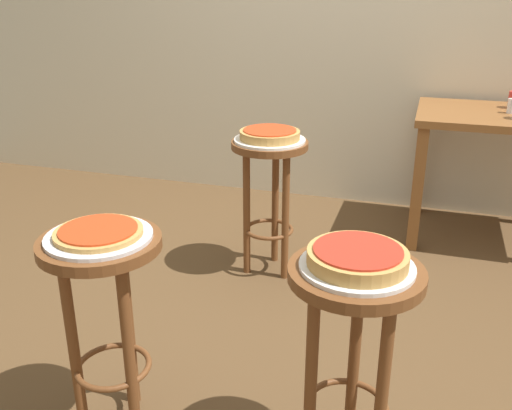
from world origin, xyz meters
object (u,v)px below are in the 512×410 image
object	(u,v)px
pizza_middle	(358,257)
dining_table	(506,135)
pizza_leftside	(270,134)
serving_plate_leftside	(270,140)
serving_plate_foreground	(99,237)
stool_leftside	(269,178)
stool_middle	(352,327)
pizza_foreground	(98,232)
stool_foreground	(105,292)
condiment_shaker	(511,106)
serving_plate_middle	(357,266)

from	to	relation	value
pizza_middle	dining_table	distance (m)	2.03
pizza_leftside	serving_plate_leftside	bearing A→B (deg)	0.00
serving_plate_leftside	pizza_middle	bearing A→B (deg)	-63.77
serving_plate_foreground	stool_leftside	distance (m)	1.25
serving_plate_foreground	pizza_middle	size ratio (longest dim) A/B	1.19
stool_middle	dining_table	world-z (taller)	dining_table
serving_plate_leftside	pizza_foreground	bearing A→B (deg)	-98.45
stool_leftside	stool_foreground	bearing A→B (deg)	-98.45
serving_plate_foreground	condiment_shaker	bearing A→B (deg)	56.48
stool_foreground	dining_table	size ratio (longest dim) A/B	0.71
serving_plate_foreground	dining_table	bearing A→B (deg)	56.46
stool_leftside	serving_plate_leftside	bearing A→B (deg)	-45.00
pizza_middle	pizza_leftside	xyz separation A→B (m)	(-0.58, 1.18, 0.00)
serving_plate_foreground	serving_plate_leftside	bearing A→B (deg)	81.55
stool_middle	pizza_leftside	bearing A→B (deg)	116.23
stool_leftside	dining_table	distance (m)	1.38
pizza_middle	pizza_leftside	distance (m)	1.32
pizza_foreground	pizza_leftside	world-z (taller)	pizza_leftside
serving_plate_foreground	stool_middle	bearing A→B (deg)	2.88
serving_plate_foreground	serving_plate_middle	size ratio (longest dim) A/B	1.03
serving_plate_leftside	dining_table	distance (m)	1.38
pizza_foreground	serving_plate_leftside	distance (m)	1.23
stool_middle	condiment_shaker	size ratio (longest dim) A/B	8.81
stool_foreground	pizza_leftside	xyz separation A→B (m)	(0.18, 1.22, 0.22)
dining_table	condiment_shaker	bearing A→B (deg)	-170.76
serving_plate_foreground	condiment_shaker	xyz separation A→B (m)	(1.32, 1.99, 0.08)
stool_leftside	condiment_shaker	world-z (taller)	condiment_shaker
condiment_shaker	serving_plate_leftside	bearing A→B (deg)	-145.93
stool_foreground	stool_middle	bearing A→B (deg)	2.88
serving_plate_foreground	dining_table	xyz separation A→B (m)	(1.32, 1.99, -0.08)
condiment_shaker	serving_plate_foreground	bearing A→B (deg)	-123.52
pizza_middle	stool_leftside	xyz separation A→B (m)	(-0.58, 1.18, -0.22)
stool_middle	condiment_shaker	xyz separation A→B (m)	(0.55, 1.95, 0.27)
stool_middle	serving_plate_leftside	bearing A→B (deg)	116.23
pizza_foreground	dining_table	xyz separation A→B (m)	(1.32, 1.99, -0.10)
stool_middle	pizza_leftside	xyz separation A→B (m)	(-0.58, 1.18, 0.22)
dining_table	serving_plate_foreground	bearing A→B (deg)	-123.54
pizza_foreground	pizza_middle	xyz separation A→B (m)	(0.76, 0.04, 0.01)
pizza_foreground	dining_table	size ratio (longest dim) A/B	0.27
stool_middle	serving_plate_leftside	size ratio (longest dim) A/B	2.01
stool_foreground	stool_leftside	xyz separation A→B (m)	(0.18, 1.22, 0.00)
stool_leftside	pizza_leftside	xyz separation A→B (m)	(0.00, -0.00, 0.22)
dining_table	condiment_shaker	xyz separation A→B (m)	(-0.00, -0.00, 0.16)
serving_plate_leftside	serving_plate_foreground	bearing A→B (deg)	-98.45
stool_middle	stool_leftside	size ratio (longest dim) A/B	1.00
stool_middle	dining_table	bearing A→B (deg)	74.13
dining_table	condiment_shaker	world-z (taller)	condiment_shaker
pizza_foreground	serving_plate_leftside	size ratio (longest dim) A/B	0.77
serving_plate_foreground	stool_leftside	size ratio (longest dim) A/B	0.46
dining_table	stool_leftside	bearing A→B (deg)	-145.94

